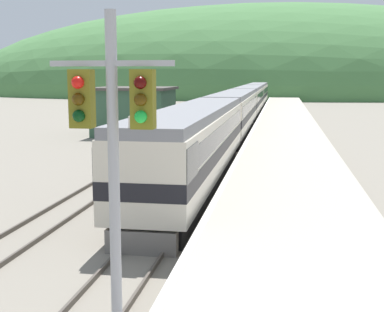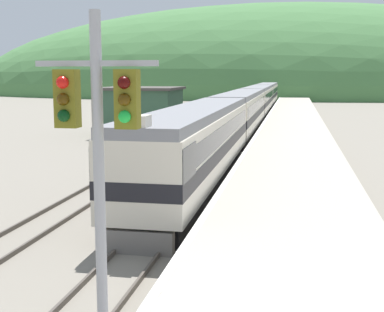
% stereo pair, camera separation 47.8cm
% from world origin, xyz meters
% --- Properties ---
extents(track_main, '(1.52, 180.00, 0.16)m').
position_xyz_m(track_main, '(0.00, 70.00, 0.08)').
color(track_main, '#4C443D').
rests_on(track_main, ground).
extents(track_siding, '(1.52, 180.00, 0.16)m').
position_xyz_m(track_siding, '(-4.51, 70.00, 0.08)').
color(track_siding, '#4C443D').
rests_on(track_siding, ground).
extents(platform, '(5.90, 140.00, 0.97)m').
position_xyz_m(platform, '(4.71, 50.00, 0.48)').
color(platform, '#ADA393').
rests_on(platform, ground).
extents(distant_hills, '(178.30, 80.23, 48.64)m').
position_xyz_m(distant_hills, '(0.00, 148.04, 0.00)').
color(distant_hills, '#477A42').
rests_on(distant_hills, ground).
extents(station_shed, '(7.05, 6.95, 4.44)m').
position_xyz_m(station_shed, '(-9.22, 45.85, 2.24)').
color(station_shed, '#385B42').
rests_on(station_shed, ground).
extents(express_train_lead_car, '(2.99, 21.60, 4.37)m').
position_xyz_m(express_train_lead_car, '(0.00, 23.88, 2.20)').
color(express_train_lead_car, black).
rests_on(express_train_lead_car, ground).
extents(carriage_second, '(2.98, 22.43, 4.01)m').
position_xyz_m(carriage_second, '(0.00, 47.01, 2.18)').
color(carriage_second, black).
rests_on(carriage_second, ground).
extents(carriage_third, '(2.98, 22.43, 4.01)m').
position_xyz_m(carriage_third, '(0.00, 70.32, 2.18)').
color(carriage_third, black).
rests_on(carriage_third, ground).
extents(carriage_fourth, '(2.98, 22.43, 4.01)m').
position_xyz_m(carriage_fourth, '(0.00, 93.63, 2.18)').
color(carriage_fourth, black).
rests_on(carriage_fourth, ground).
extents(signal_mast_main, '(2.20, 0.42, 6.72)m').
position_xyz_m(signal_mast_main, '(1.36, 6.67, 4.38)').
color(signal_mast_main, '#9E9EA3').
rests_on(signal_mast_main, ground).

